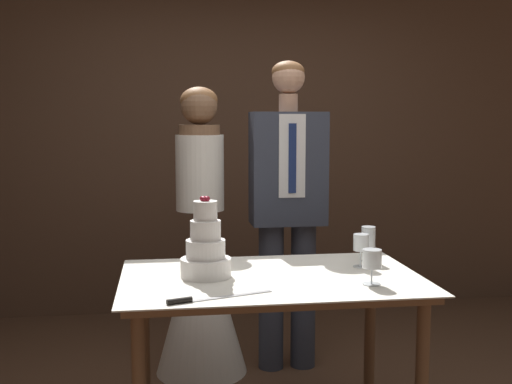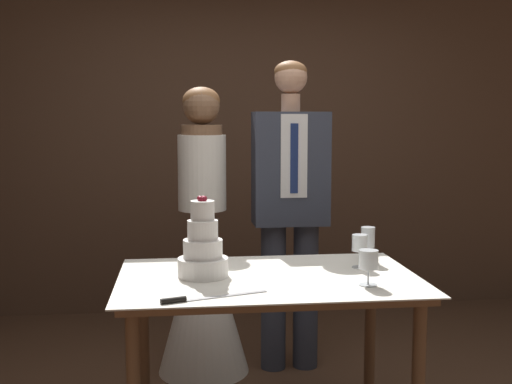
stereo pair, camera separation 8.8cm
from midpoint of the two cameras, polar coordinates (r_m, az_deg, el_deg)
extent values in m
cube|color=#513828|center=(5.05, -2.70, 5.75)|extent=(5.49, 0.12, 2.88)
cylinder|color=brown|center=(3.30, -10.67, -13.48)|extent=(0.06, 0.06, 0.77)
cylinder|color=brown|center=(3.45, 9.33, -12.58)|extent=(0.06, 0.06, 0.77)
cube|color=brown|center=(2.89, 0.49, -7.96)|extent=(1.27, 0.80, 0.03)
cube|color=white|center=(2.88, 0.49, -7.56)|extent=(1.33, 0.86, 0.01)
cylinder|color=white|center=(2.88, -5.37, -6.70)|extent=(0.23, 0.23, 0.08)
cylinder|color=white|center=(2.86, -5.38, -5.07)|extent=(0.17, 0.17, 0.08)
cylinder|color=white|center=(2.84, -5.40, -3.40)|extent=(0.14, 0.14, 0.09)
cylinder|color=white|center=(2.83, -5.42, -1.68)|extent=(0.11, 0.11, 0.09)
sphere|color=maroon|center=(2.83, -5.24, -0.60)|extent=(0.02, 0.02, 0.02)
sphere|color=maroon|center=(2.84, -5.37, -0.58)|extent=(0.02, 0.02, 0.02)
sphere|color=maroon|center=(2.84, -5.67, -0.58)|extent=(0.02, 0.02, 0.02)
sphere|color=maroon|center=(2.82, -5.65, -0.62)|extent=(0.02, 0.02, 0.02)
sphere|color=maroon|center=(2.81, -5.56, -0.64)|extent=(0.02, 0.02, 0.02)
sphere|color=maroon|center=(2.81, -5.28, -0.63)|extent=(0.02, 0.02, 0.02)
cube|color=silver|center=(2.57, -3.11, -9.21)|extent=(0.33, 0.13, 0.00)
cylinder|color=black|center=(2.50, -7.85, -9.55)|extent=(0.10, 0.05, 0.02)
cylinder|color=silver|center=(3.21, 9.14, -6.08)|extent=(0.06, 0.06, 0.00)
cylinder|color=silver|center=(3.21, 9.15, -5.41)|extent=(0.01, 0.01, 0.07)
cylinder|color=silver|center=(3.19, 9.18, -3.92)|extent=(0.07, 0.07, 0.10)
cylinder|color=maroon|center=(3.20, 9.17, -4.53)|extent=(0.06, 0.06, 0.03)
cylinder|color=silver|center=(3.09, 8.45, -6.58)|extent=(0.07, 0.07, 0.00)
cylinder|color=silver|center=(3.08, 8.47, -5.85)|extent=(0.01, 0.01, 0.08)
cylinder|color=silver|center=(3.07, 8.49, -4.45)|extent=(0.07, 0.07, 0.08)
cylinder|color=silver|center=(2.78, 9.32, -8.08)|extent=(0.08, 0.08, 0.00)
cylinder|color=silver|center=(2.77, 9.33, -7.36)|extent=(0.01, 0.01, 0.07)
cylinder|color=silver|center=(2.76, 9.36, -5.87)|extent=(0.08, 0.08, 0.08)
cylinder|color=maroon|center=(2.76, 9.35, -6.38)|extent=(0.07, 0.07, 0.03)
cone|color=white|center=(3.86, -5.57, -8.82)|extent=(0.54, 0.54, 0.98)
cylinder|color=white|center=(3.73, -5.69, 1.71)|extent=(0.28, 0.28, 0.44)
cylinder|color=brown|center=(3.72, -5.73, 5.52)|extent=(0.24, 0.24, 0.06)
sphere|color=brown|center=(3.72, -5.76, 7.60)|extent=(0.21, 0.21, 0.21)
ellipsoid|color=brown|center=(3.73, -5.78, 8.08)|extent=(0.22, 0.22, 0.16)
cylinder|color=#333847|center=(3.91, 0.69, -9.28)|extent=(0.15, 0.15, 0.88)
cylinder|color=#333847|center=(3.94, 3.56, -9.15)|extent=(0.15, 0.15, 0.88)
cube|color=#333847|center=(3.79, 2.19, 2.12)|extent=(0.44, 0.24, 0.66)
cube|color=white|center=(3.66, 2.54, 3.21)|extent=(0.15, 0.01, 0.48)
cube|color=navy|center=(3.66, 2.56, 3.00)|extent=(0.04, 0.01, 0.40)
cylinder|color=tan|center=(3.78, 2.21, 7.92)|extent=(0.11, 0.11, 0.10)
sphere|color=tan|center=(3.78, 2.22, 10.15)|extent=(0.19, 0.19, 0.19)
ellipsoid|color=brown|center=(3.80, 2.20, 10.65)|extent=(0.19, 0.19, 0.12)
camera|label=1|loc=(0.04, -90.77, -0.09)|focal=45.00mm
camera|label=2|loc=(0.04, 89.23, 0.09)|focal=45.00mm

